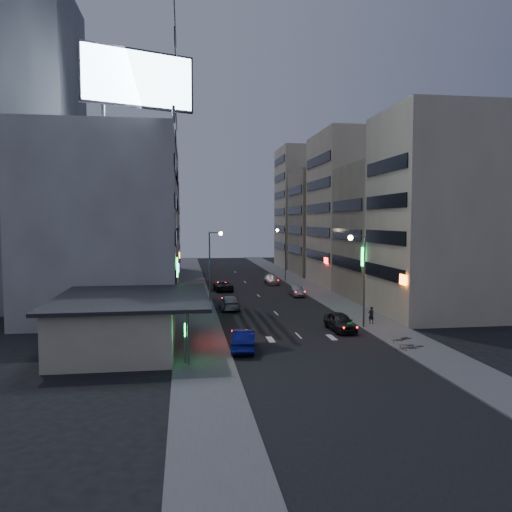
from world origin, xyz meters
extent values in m
plane|color=black|center=(0.00, 0.00, 0.00)|extent=(180.00, 180.00, 0.00)
cube|color=#4C4C4F|center=(-8.00, 30.00, 0.06)|extent=(4.00, 120.00, 0.12)
cube|color=#4C4C4F|center=(8.00, 30.00, 0.06)|extent=(4.00, 120.00, 0.12)
cube|color=beige|center=(-14.00, 2.00, 1.80)|extent=(8.00, 12.00, 3.60)
cube|color=black|center=(-13.00, 2.00, 3.75)|extent=(11.00, 13.00, 0.25)
cube|color=black|center=(-8.90, 2.00, 3.10)|extent=(0.12, 4.00, 0.90)
cube|color=#FF1E14|center=(-8.82, 2.00, 3.10)|extent=(0.04, 3.70, 0.70)
cube|color=#B7B7B2|center=(-17.00, 20.00, 9.00)|extent=(14.00, 24.00, 18.00)
cube|color=gray|center=(-26.00, 23.00, 17.00)|extent=(10.00, 14.00, 34.00)
cube|color=beige|center=(15.00, 10.50, 10.00)|extent=(10.00, 11.00, 20.00)
cube|color=tan|center=(15.50, 22.00, 8.00)|extent=(11.00, 12.00, 16.00)
cube|color=beige|center=(15.00, 35.00, 11.00)|extent=(10.00, 14.00, 22.00)
cube|color=#B7B7B2|center=(-15.50, 45.00, 10.00)|extent=(11.00, 10.00, 20.00)
cube|color=gray|center=(-16.00, 58.00, 7.50)|extent=(12.00, 10.00, 15.00)
cube|color=tan|center=(15.50, 50.00, 9.00)|extent=(11.00, 12.00, 18.00)
cube|color=beige|center=(16.00, 64.00, 12.00)|extent=(12.00, 12.00, 24.00)
cylinder|color=#595B60|center=(-16.00, 10.00, 18.75)|extent=(0.30, 0.30, 1.50)
cylinder|color=#595B60|center=(-10.00, 10.00, 18.75)|extent=(0.30, 0.30, 1.50)
cube|color=black|center=(-13.00, 10.00, 21.70)|extent=(9.52, 3.75, 5.00)
cube|color=#BFE8FF|center=(-12.92, 9.79, 21.70)|extent=(9.04, 3.34, 4.60)
cylinder|color=#595B60|center=(6.30, 6.00, 4.12)|extent=(0.16, 0.16, 8.00)
cylinder|color=#595B60|center=(5.60, 6.00, 8.02)|extent=(1.40, 0.10, 0.10)
sphere|color=#FFD88C|center=(5.00, 6.00, 7.92)|extent=(0.44, 0.44, 0.44)
cylinder|color=#595B60|center=(-6.30, 22.00, 4.12)|extent=(0.16, 0.16, 8.00)
cylinder|color=#595B60|center=(-5.60, 22.00, 8.02)|extent=(1.40, 0.10, 0.10)
sphere|color=#FFD88C|center=(-5.00, 22.00, 7.92)|extent=(0.44, 0.44, 0.44)
cylinder|color=#595B60|center=(6.30, 40.00, 4.12)|extent=(0.16, 0.16, 8.00)
cylinder|color=#595B60|center=(5.60, 40.00, 8.02)|extent=(1.40, 0.10, 0.10)
sphere|color=#FFD88C|center=(5.00, 40.00, 7.92)|extent=(0.44, 0.44, 0.44)
imported|color=black|center=(3.93, 5.30, 0.77)|extent=(1.99, 4.59, 1.54)
imported|color=#A3A6AB|center=(4.63, 25.15, 0.65)|extent=(1.38, 3.94, 1.30)
imported|color=#232227|center=(-4.05, 31.15, 0.68)|extent=(2.55, 5.04, 1.36)
imported|color=#A3A5AB|center=(3.64, 37.13, 0.67)|extent=(1.98, 4.68, 1.35)
imported|color=navy|center=(-5.00, 0.05, 0.77)|extent=(2.25, 4.84, 1.53)
imported|color=gray|center=(-4.52, 16.88, 0.72)|extent=(2.07, 4.96, 1.43)
imported|color=black|center=(7.49, 7.29, 0.88)|extent=(0.61, 0.45, 1.52)
camera|label=1|loc=(-9.20, -35.28, 9.38)|focal=35.00mm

